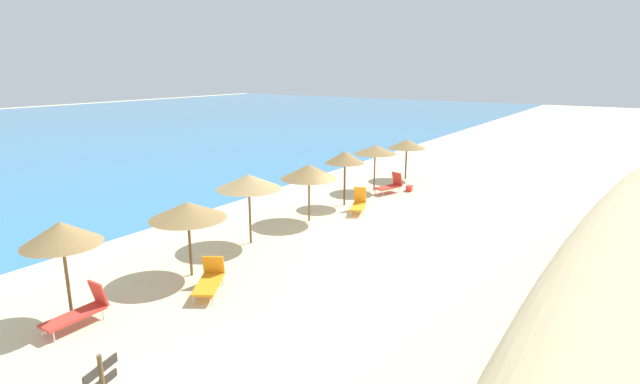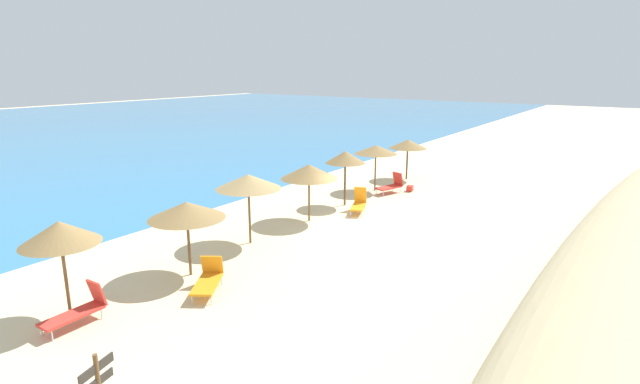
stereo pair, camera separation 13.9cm
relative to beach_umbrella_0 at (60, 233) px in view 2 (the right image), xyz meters
name	(u,v)px [view 2 (the right image)]	position (x,y,z in m)	size (l,w,h in m)	color
ground_plane	(358,226)	(11.31, -2.39, -2.42)	(160.00, 160.00, 0.00)	beige
beach_umbrella_0	(60,233)	(0.00, 0.00, 0.00)	(2.02, 2.02, 2.74)	brown
beach_umbrella_1	(187,210)	(3.80, -0.46, -0.23)	(2.44, 2.44, 2.47)	brown
beach_umbrella_2	(248,182)	(7.16, -0.02, 0.00)	(2.46, 2.46, 2.71)	brown
beach_umbrella_3	(309,172)	(10.77, -0.23, -0.21)	(2.47, 2.47, 2.53)	brown
beach_umbrella_4	(345,157)	(13.82, -0.20, -0.04)	(1.93, 1.93, 2.69)	brown
beach_umbrella_5	(376,150)	(17.28, 0.00, -0.15)	(2.31, 2.31, 2.51)	brown
beach_umbrella_6	(408,144)	(20.93, -0.21, -0.29)	(2.23, 2.23, 2.41)	brown
lounge_chair_0	(359,203)	(13.12, -1.39, -1.96)	(1.56, 1.06, 1.14)	orange
lounge_chair_1	(391,185)	(17.29, -0.99, -1.98)	(1.70, 1.07, 1.08)	red
lounge_chair_2	(79,309)	(-0.03, -0.52, -2.00)	(1.67, 0.59, 1.03)	red
lounge_chair_3	(208,279)	(3.26, -1.87, -2.02)	(1.72, 1.43, 0.96)	orange
wooden_signpost	(98,384)	(-1.98, -4.60, -1.48)	(0.82, 0.26, 1.56)	brown
cooler_box	(410,188)	(18.23, -1.67, -2.27)	(0.42, 0.31, 0.31)	red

